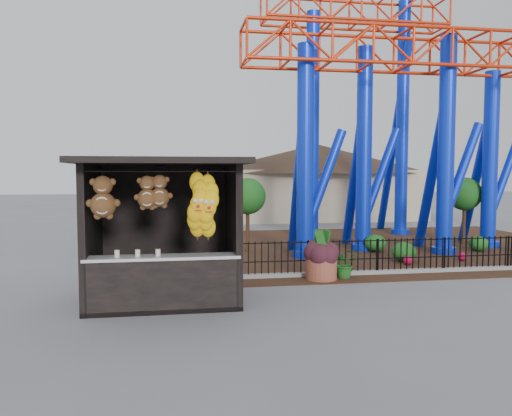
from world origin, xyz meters
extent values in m
plane|color=slate|center=(0.00, 0.00, 0.00)|extent=(120.00, 120.00, 0.00)
cube|color=#331E11|center=(4.00, 8.00, 0.01)|extent=(18.00, 12.00, 0.02)
cube|color=gray|center=(4.00, 3.00, 0.06)|extent=(18.00, 0.18, 0.12)
cube|color=black|center=(-3.00, 1.20, 0.05)|extent=(3.20, 2.60, 0.10)
cube|color=black|center=(-3.00, 2.44, 1.50)|extent=(3.20, 0.12, 3.00)
cube|color=black|center=(-4.54, 1.20, 1.50)|extent=(0.12, 2.60, 3.00)
cube|color=black|center=(-1.46, 1.20, 1.50)|extent=(0.12, 2.60, 3.00)
cube|color=black|center=(-3.00, 0.95, 3.06)|extent=(3.50, 3.40, 0.12)
cube|color=black|center=(-4.53, -0.03, 1.50)|extent=(0.14, 0.14, 3.00)
cube|color=black|center=(-1.47, -0.03, 1.50)|extent=(0.14, 0.14, 3.00)
cube|color=black|center=(-3.00, 0.15, 0.55)|extent=(3.00, 0.50, 1.10)
cube|color=silver|center=(-3.00, 0.15, 1.12)|extent=(3.10, 0.55, 0.06)
cylinder|color=black|center=(-3.00, -0.25, 2.85)|extent=(2.90, 0.04, 0.04)
cylinder|color=#0C2AD4|center=(1.50, 6.00, 3.50)|extent=(0.56, 0.56, 7.00)
cylinder|color=#0C2AD4|center=(1.50, 6.00, 0.12)|extent=(0.84, 0.84, 0.24)
cylinder|color=#0C2AD4|center=(4.00, 7.20, 3.65)|extent=(0.56, 0.56, 7.30)
cylinder|color=#0C2AD4|center=(4.00, 7.20, 0.12)|extent=(0.84, 0.84, 0.24)
cylinder|color=#0C2AD4|center=(6.50, 6.00, 3.75)|extent=(0.56, 0.56, 7.50)
cylinder|color=#0C2AD4|center=(6.50, 6.00, 0.12)|extent=(0.84, 0.84, 0.24)
cylinder|color=#0C2AD4|center=(9.00, 7.20, 3.30)|extent=(0.56, 0.56, 6.60)
cylinder|color=#0C2AD4|center=(9.00, 7.20, 0.12)|extent=(0.84, 0.84, 0.24)
cylinder|color=#0C2AD4|center=(3.00, 10.50, 4.75)|extent=(0.56, 0.56, 9.50)
cylinder|color=#0C2AD4|center=(3.00, 10.50, 0.12)|extent=(0.84, 0.84, 0.24)
cylinder|color=#0C2AD4|center=(7.50, 11.50, 5.25)|extent=(0.56, 0.56, 10.50)
cylinder|color=#0C2AD4|center=(7.50, 11.50, 0.12)|extent=(0.84, 0.84, 0.24)
cylinder|color=#0C2AD4|center=(1.50, 6.90, 2.62)|extent=(0.36, 2.21, 5.85)
cylinder|color=#0C2AD4|center=(2.20, 6.30, 2.45)|extent=(1.62, 0.32, 3.73)
cylinder|color=#0C2AD4|center=(4.00, 8.10, 2.74)|extent=(0.36, 2.29, 6.10)
cylinder|color=#0C2AD4|center=(4.70, 7.50, 2.55)|extent=(1.67, 0.32, 3.88)
cylinder|color=#0C2AD4|center=(6.50, 6.90, 2.81)|extent=(0.36, 2.34, 6.26)
cylinder|color=#0C2AD4|center=(7.20, 6.30, 2.62)|extent=(1.71, 0.32, 3.99)
cylinder|color=#0C2AD4|center=(9.00, 8.10, 2.47)|extent=(0.36, 2.10, 5.53)
cylinder|color=#0C2AD4|center=(9.70, 7.50, 2.31)|extent=(1.54, 0.32, 3.52)
cylinder|color=#974B37|center=(1.05, 2.59, 0.30)|extent=(0.88, 0.88, 0.60)
ellipsoid|color=#34141C|center=(1.05, 2.59, 0.92)|extent=(0.70, 0.70, 0.64)
imported|color=#195519|center=(1.73, 2.70, 0.39)|extent=(0.73, 0.64, 0.79)
ellipsoid|color=#1A5218|center=(1.83, 4.43, 0.29)|extent=(0.69, 0.69, 0.55)
ellipsoid|color=#1A5218|center=(4.40, 4.71, 0.32)|extent=(0.77, 0.77, 0.61)
ellipsoid|color=#1A5218|center=(8.02, 6.28, 0.29)|extent=(0.67, 0.67, 0.54)
ellipsoid|color=#1A5218|center=(4.29, 6.76, 0.32)|extent=(0.77, 0.77, 0.61)
sphere|color=#B20B36|center=(1.11, 3.59, 0.16)|extent=(0.28, 0.28, 0.28)
sphere|color=#B20B36|center=(4.25, 4.14, 0.16)|extent=(0.28, 0.28, 0.28)
sphere|color=#B20B36|center=(6.29, 4.52, 0.16)|extent=(0.28, 0.28, 0.28)
cube|color=#BFAD8C|center=(6.00, 20.00, 1.50)|extent=(12.00, 6.00, 3.00)
cone|color=#332319|center=(6.00, 20.00, 3.90)|extent=(15.00, 15.00, 1.80)
camera|label=1|loc=(-2.75, -9.99, 2.81)|focal=35.00mm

